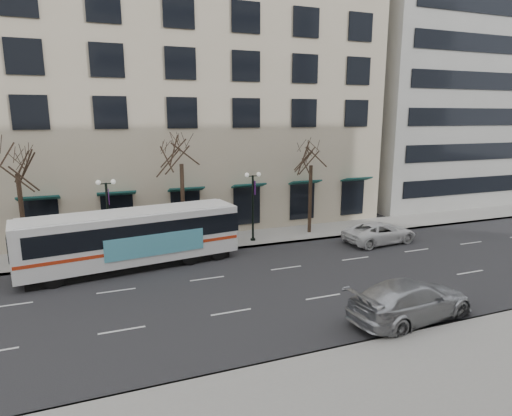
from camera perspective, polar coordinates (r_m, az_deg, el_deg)
name	(u,v)px	position (r m, az deg, el deg)	size (l,w,h in m)	color
ground	(218,294)	(23.04, -5.09, -11.33)	(160.00, 160.00, 0.00)	black
sidewalk_far	(249,238)	(32.53, -0.91, -4.07)	(80.00, 4.00, 0.15)	gray
building_hotel	(131,84)	(41.64, -16.37, 15.58)	(40.00, 20.00, 24.00)	#B7A98C
building_office	(434,42)	(56.52, 22.65, 19.74)	(25.00, 20.00, 35.00)	#999993
tree_far_left	(16,158)	(29.63, -29.40, 5.83)	(3.60, 3.60, 8.34)	black
tree_far_mid	(181,150)	(29.81, -9.98, 7.63)	(3.60, 3.60, 8.55)	black
tree_far_right	(311,153)	(33.20, 7.39, 7.32)	(3.60, 3.60, 8.06)	black
lamp_post_left	(108,214)	(29.27, -19.10, -0.80)	(1.22, 0.45, 5.21)	black
lamp_post_right	(253,203)	(31.12, -0.41, 0.62)	(1.22, 0.45, 5.21)	black
city_bus	(133,237)	(27.24, -16.04, -3.71)	(13.34, 4.62, 3.54)	white
silver_car	(411,300)	(21.24, 19.95, -11.45)	(2.58, 6.34, 1.84)	#A3A6AB
white_pickup	(380,232)	(32.82, 16.17, -3.15)	(2.57, 5.58, 1.55)	silver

